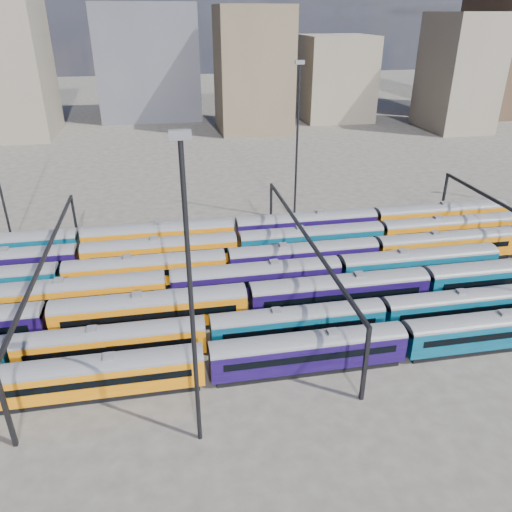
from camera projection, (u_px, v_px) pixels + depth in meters
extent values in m
plane|color=#423D38|center=(226.00, 299.00, 62.00)|extent=(500.00, 500.00, 0.00)
cube|color=black|center=(100.00, 391.00, 46.37)|extent=(18.39, 2.39, 0.68)
cube|color=#B76107|center=(98.00, 377.00, 45.60)|extent=(19.36, 2.81, 2.81)
cylinder|color=#4C4C51|center=(96.00, 364.00, 44.98)|extent=(19.36, 2.81, 2.81)
cube|color=black|center=(96.00, 384.00, 44.19)|extent=(17.03, 0.06, 0.73)
cube|color=black|center=(99.00, 364.00, 46.71)|extent=(17.03, 0.06, 0.73)
cube|color=slate|center=(94.00, 358.00, 44.65)|extent=(0.97, 0.87, 0.34)
cube|color=black|center=(307.00, 366.00, 49.64)|extent=(18.39, 2.39, 0.68)
cube|color=black|center=(308.00, 352.00, 48.87)|extent=(19.36, 2.81, 2.81)
cylinder|color=#4C4C51|center=(309.00, 340.00, 48.26)|extent=(19.36, 2.81, 2.81)
cube|color=black|center=(312.00, 358.00, 47.47)|extent=(17.03, 0.06, 0.73)
cube|color=black|center=(304.00, 341.00, 49.98)|extent=(17.03, 0.06, 0.73)
cube|color=slate|center=(309.00, 334.00, 47.93)|extent=(0.97, 0.87, 0.34)
cube|color=black|center=(489.00, 344.00, 52.92)|extent=(18.39, 2.39, 0.68)
cube|color=#05354B|center=(492.00, 331.00, 52.15)|extent=(19.36, 2.81, 2.81)
cylinder|color=#4C4C51|center=(495.00, 320.00, 51.53)|extent=(19.36, 2.81, 2.81)
cube|color=black|center=(501.00, 336.00, 50.74)|extent=(17.03, 0.06, 0.73)
cube|color=black|center=(485.00, 321.00, 53.26)|extent=(17.03, 0.06, 0.73)
cube|color=slate|center=(496.00, 313.00, 51.20)|extent=(0.97, 0.87, 0.34)
cube|color=black|center=(114.00, 358.00, 50.94)|extent=(17.74, 2.30, 0.65)
cube|color=#B76107|center=(112.00, 344.00, 50.20)|extent=(18.68, 2.71, 2.71)
cylinder|color=#4C4C51|center=(111.00, 333.00, 49.60)|extent=(18.68, 2.71, 2.71)
cube|color=black|center=(111.00, 350.00, 48.84)|extent=(16.43, 0.06, 0.70)
cube|color=black|center=(113.00, 334.00, 51.27)|extent=(16.43, 0.06, 0.70)
cube|color=slate|center=(110.00, 327.00, 49.28)|extent=(0.93, 0.84, 0.33)
cube|color=black|center=(297.00, 337.00, 54.10)|extent=(17.74, 2.30, 0.65)
cube|color=#05354B|center=(298.00, 324.00, 53.36)|extent=(18.68, 2.71, 2.71)
cylinder|color=#4C4C51|center=(298.00, 314.00, 52.77)|extent=(18.68, 2.71, 2.71)
cube|color=black|center=(301.00, 329.00, 52.01)|extent=(16.43, 0.06, 0.70)
cube|color=black|center=(295.00, 315.00, 54.43)|extent=(16.43, 0.06, 0.70)
cube|color=slate|center=(298.00, 308.00, 52.45)|extent=(0.93, 0.84, 0.33)
cube|color=black|center=(460.00, 319.00, 57.27)|extent=(17.74, 2.30, 0.65)
cube|color=#05354B|center=(462.00, 307.00, 56.53)|extent=(18.68, 2.71, 2.71)
cylinder|color=#4C4C51|center=(464.00, 297.00, 55.93)|extent=(18.68, 2.71, 2.71)
cube|color=black|center=(470.00, 311.00, 55.17)|extent=(16.43, 0.06, 0.70)
cube|color=black|center=(456.00, 298.00, 57.60)|extent=(16.43, 0.06, 0.70)
cube|color=slate|center=(466.00, 291.00, 55.61)|extent=(0.93, 0.84, 0.33)
cube|color=black|center=(153.00, 326.00, 55.96)|extent=(20.11, 2.61, 0.74)
cube|color=#B76107|center=(151.00, 312.00, 55.12)|extent=(21.17, 3.07, 3.07)
cylinder|color=#4C4C51|center=(150.00, 300.00, 54.45)|extent=(21.17, 3.07, 3.07)
cube|color=black|center=(151.00, 316.00, 53.59)|extent=(18.63, 0.06, 0.79)
cube|color=black|center=(151.00, 302.00, 56.33)|extent=(18.63, 0.06, 0.79)
cube|color=slate|center=(149.00, 293.00, 54.09)|extent=(1.06, 0.95, 0.37)
cube|color=black|center=(338.00, 307.00, 59.54)|extent=(20.11, 2.61, 0.74)
cube|color=black|center=(339.00, 293.00, 58.70)|extent=(21.17, 3.07, 3.07)
cylinder|color=#4C4C51|center=(340.00, 282.00, 58.02)|extent=(21.17, 3.07, 3.07)
cube|color=black|center=(344.00, 297.00, 57.16)|extent=(18.63, 0.06, 0.79)
cube|color=black|center=(335.00, 284.00, 59.91)|extent=(18.63, 0.06, 0.79)
cube|color=slate|center=(340.00, 276.00, 57.66)|extent=(1.06, 0.95, 0.37)
cube|color=black|center=(502.00, 290.00, 63.11)|extent=(20.11, 2.61, 0.74)
cube|color=#05354B|center=(505.00, 277.00, 62.27)|extent=(21.17, 3.07, 3.07)
cylinder|color=#4C4C51|center=(508.00, 266.00, 61.59)|extent=(21.17, 3.07, 3.07)
cube|color=black|center=(498.00, 269.00, 63.48)|extent=(18.63, 0.06, 0.79)
cube|color=slate|center=(509.00, 260.00, 61.23)|extent=(1.06, 0.95, 0.37)
cube|color=black|center=(77.00, 310.00, 58.94)|extent=(19.89, 2.58, 0.73)
cube|color=#B76107|center=(75.00, 296.00, 58.11)|extent=(20.94, 3.04, 3.04)
cylinder|color=#4C4C51|center=(73.00, 285.00, 57.44)|extent=(20.94, 3.04, 3.04)
cube|color=black|center=(72.00, 301.00, 56.59)|extent=(18.43, 0.06, 0.79)
cube|color=black|center=(76.00, 287.00, 59.30)|extent=(18.43, 0.06, 0.79)
cube|color=slate|center=(71.00, 279.00, 57.08)|extent=(1.05, 0.94, 0.37)
cube|color=black|center=(256.00, 293.00, 62.47)|extent=(19.89, 2.58, 0.73)
cube|color=black|center=(256.00, 280.00, 61.64)|extent=(20.94, 3.04, 3.04)
cylinder|color=#4C4C51|center=(256.00, 269.00, 60.97)|extent=(20.94, 3.04, 3.04)
cube|color=black|center=(258.00, 284.00, 60.12)|extent=(18.43, 0.06, 0.79)
cube|color=black|center=(254.00, 272.00, 62.84)|extent=(18.43, 0.06, 0.79)
cube|color=slate|center=(256.00, 263.00, 60.62)|extent=(1.05, 0.94, 0.37)
cube|color=black|center=(416.00, 278.00, 66.01)|extent=(19.89, 2.58, 0.73)
cube|color=#05354B|center=(418.00, 266.00, 65.18)|extent=(20.94, 3.04, 3.04)
cylinder|color=#4C4C51|center=(419.00, 255.00, 64.51)|extent=(20.94, 3.04, 3.04)
cube|color=black|center=(424.00, 268.00, 63.66)|extent=(18.43, 0.06, 0.79)
cube|color=black|center=(413.00, 258.00, 66.37)|extent=(18.43, 0.06, 0.79)
cube|color=slate|center=(420.00, 250.00, 64.15)|extent=(1.05, 0.94, 0.37)
cube|color=black|center=(148.00, 284.00, 64.69)|extent=(19.21, 2.49, 0.71)
cube|color=#B76107|center=(146.00, 271.00, 63.89)|extent=(20.23, 2.93, 2.93)
cylinder|color=#4C4C51|center=(145.00, 261.00, 63.24)|extent=(20.23, 2.93, 2.93)
cube|color=black|center=(146.00, 274.00, 62.42)|extent=(17.80, 0.06, 0.76)
cube|color=black|center=(146.00, 264.00, 65.05)|extent=(17.80, 0.06, 0.76)
cube|color=slate|center=(145.00, 256.00, 62.90)|extent=(1.01, 0.91, 0.35)
cube|color=black|center=(303.00, 270.00, 68.11)|extent=(19.21, 2.49, 0.71)
cube|color=black|center=(303.00, 258.00, 67.31)|extent=(20.23, 2.93, 2.93)
cylinder|color=#4C4C51|center=(304.00, 248.00, 66.66)|extent=(20.23, 2.93, 2.93)
cube|color=black|center=(306.00, 261.00, 65.84)|extent=(17.80, 0.06, 0.76)
cube|color=black|center=(300.00, 251.00, 68.46)|extent=(17.80, 0.06, 0.76)
cube|color=slate|center=(304.00, 243.00, 66.32)|extent=(1.01, 0.91, 0.35)
cube|color=black|center=(443.00, 258.00, 71.53)|extent=(19.21, 2.49, 0.71)
cube|color=#B76107|center=(445.00, 246.00, 70.72)|extent=(20.23, 2.93, 2.93)
cylinder|color=#4C4C51|center=(447.00, 237.00, 70.08)|extent=(20.23, 2.93, 2.93)
cube|color=black|center=(451.00, 248.00, 69.26)|extent=(17.80, 0.06, 0.76)
cube|color=black|center=(440.00, 240.00, 71.88)|extent=(17.80, 0.06, 0.76)
cube|color=slate|center=(448.00, 232.00, 69.73)|extent=(1.01, 0.91, 0.35)
cube|color=black|center=(162.00, 265.00, 69.41)|extent=(19.80, 2.57, 0.73)
cube|color=#B76107|center=(161.00, 253.00, 68.59)|extent=(20.84, 3.02, 3.02)
cylinder|color=#4C4C51|center=(160.00, 243.00, 67.92)|extent=(20.84, 3.02, 3.02)
cube|color=black|center=(161.00, 255.00, 67.08)|extent=(18.34, 0.06, 0.78)
cube|color=black|center=(160.00, 246.00, 69.78)|extent=(18.34, 0.06, 0.78)
cube|color=slate|center=(159.00, 238.00, 67.57)|extent=(1.04, 0.94, 0.36)
cube|color=black|center=(310.00, 253.00, 72.93)|extent=(19.80, 2.57, 0.73)
cube|color=#05354B|center=(311.00, 241.00, 72.11)|extent=(20.84, 3.02, 3.02)
cylinder|color=#4C4C51|center=(311.00, 232.00, 71.44)|extent=(20.84, 3.02, 3.02)
cube|color=black|center=(314.00, 243.00, 70.59)|extent=(18.34, 0.06, 0.78)
cube|color=black|center=(308.00, 235.00, 73.30)|extent=(18.34, 0.06, 0.78)
cube|color=slate|center=(312.00, 226.00, 71.09)|extent=(1.04, 0.94, 0.36)
cube|color=black|center=(445.00, 242.00, 76.45)|extent=(19.80, 2.57, 0.73)
cube|color=#B76107|center=(447.00, 231.00, 75.63)|extent=(20.84, 3.02, 3.02)
cylinder|color=#4C4C51|center=(449.00, 221.00, 74.96)|extent=(20.84, 3.02, 3.02)
cube|color=black|center=(453.00, 232.00, 74.11)|extent=(18.34, 0.06, 0.78)
cube|color=black|center=(442.00, 225.00, 76.82)|extent=(18.34, 0.06, 0.78)
cube|color=slate|center=(450.00, 216.00, 74.60)|extent=(1.04, 0.94, 0.36)
cube|color=black|center=(1.00, 262.00, 70.15)|extent=(20.56, 2.67, 0.76)
cube|color=black|center=(0.00, 243.00, 70.53)|extent=(19.04, 0.06, 0.81)
cube|color=black|center=(161.00, 250.00, 73.80)|extent=(20.56, 2.67, 0.76)
cube|color=#B76107|center=(160.00, 238.00, 72.94)|extent=(21.64, 3.14, 3.14)
cylinder|color=#4C4C51|center=(159.00, 228.00, 72.25)|extent=(21.64, 3.14, 3.14)
cube|color=black|center=(159.00, 240.00, 71.38)|extent=(19.04, 0.06, 0.81)
cube|color=black|center=(159.00, 231.00, 74.18)|extent=(19.04, 0.06, 0.81)
cube|color=slate|center=(158.00, 223.00, 71.88)|extent=(1.08, 0.97, 0.38)
cube|color=black|center=(306.00, 239.00, 77.45)|extent=(20.56, 2.67, 0.76)
cube|color=black|center=(306.00, 227.00, 76.59)|extent=(21.64, 3.14, 3.14)
cylinder|color=#4C4C51|center=(307.00, 218.00, 75.90)|extent=(21.64, 3.14, 3.14)
cube|color=black|center=(309.00, 229.00, 75.03)|extent=(19.04, 0.06, 0.81)
cube|color=black|center=(304.00, 221.00, 77.83)|extent=(19.04, 0.06, 0.81)
cube|color=slate|center=(307.00, 213.00, 75.53)|extent=(1.08, 0.97, 0.38)
cube|color=black|center=(438.00, 229.00, 81.10)|extent=(20.56, 2.67, 0.76)
cube|color=#B76107|center=(440.00, 217.00, 80.24)|extent=(21.64, 3.14, 3.14)
cylinder|color=#4C4C51|center=(441.00, 208.00, 79.55)|extent=(21.64, 3.14, 3.14)
cube|color=black|center=(445.00, 219.00, 78.68)|extent=(19.04, 0.06, 0.81)
cube|color=black|center=(435.00, 212.00, 81.48)|extent=(19.04, 0.06, 0.81)
cube|color=slate|center=(442.00, 203.00, 79.18)|extent=(1.08, 0.97, 0.38)
cube|color=black|center=(5.00, 408.00, 39.31)|extent=(0.35, 0.35, 8.00)
cube|color=black|center=(75.00, 220.00, 74.61)|extent=(0.35, 0.35, 8.00)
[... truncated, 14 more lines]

